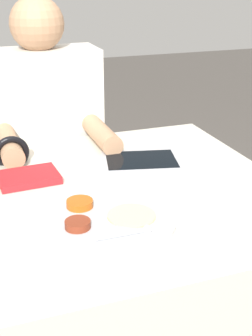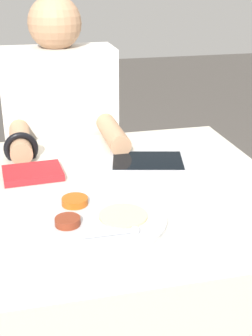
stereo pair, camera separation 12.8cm
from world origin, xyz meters
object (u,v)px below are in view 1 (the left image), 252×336
Objects in this scene: red_notebook at (28,178)px; person_diner at (47,168)px; thali_tray at (105,219)px; tablet_device at (141,161)px.

person_diner is (0.13, 0.45, -0.17)m from red_notebook.
thali_tray reaches higher than red_notebook.
person_diner is at bearing 117.97° from tablet_device.
thali_tray is at bearing -65.40° from red_notebook.
thali_tray reaches higher than tablet_device.
red_notebook is at bearing -176.78° from tablet_device.
tablet_device is 0.23× the size of person_diner.
red_notebook is at bearing -106.29° from person_diner.
tablet_device is (0.36, 0.02, -0.00)m from red_notebook.
person_diner is at bearing 90.54° from thali_tray.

